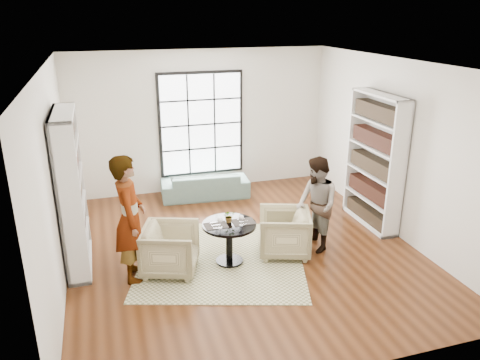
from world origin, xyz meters
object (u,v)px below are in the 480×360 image
object	(u,v)px
armchair_left	(170,249)
wine_glass_right	(241,218)
person_left	(130,219)
pedestal_table	(229,234)
sofa	(205,185)
person_right	(316,205)
wine_glass_left	(220,221)
flower_centerpiece	(229,216)
armchair_right	(284,233)

from	to	relation	value
armchair_left	wine_glass_right	size ratio (longest dim) A/B	4.63
person_left	pedestal_table	bearing A→B (deg)	-85.47
sofa	person_left	distance (m)	3.35
pedestal_table	person_right	distance (m)	1.50
wine_glass_left	flower_centerpiece	xyz separation A→B (m)	(0.19, 0.18, -0.03)
armchair_right	wine_glass_left	bearing A→B (deg)	-63.31
person_left	sofa	bearing A→B (deg)	-26.77
person_right	flower_centerpiece	xyz separation A→B (m)	(-1.46, 0.03, -0.02)
armchair_right	person_left	xyz separation A→B (m)	(-2.38, -0.02, 0.58)
sofa	flower_centerpiece	size ratio (longest dim) A/B	9.34
wine_glass_right	flower_centerpiece	distance (m)	0.23
armchair_right	wine_glass_right	xyz separation A→B (m)	(-0.76, -0.14, 0.42)
sofa	armchair_left	xyz separation A→B (m)	(-1.17, -2.80, 0.10)
person_left	wine_glass_right	xyz separation A→B (m)	(1.62, -0.12, -0.15)
person_right	wine_glass_right	bearing A→B (deg)	-83.75
pedestal_table	sofa	size ratio (longest dim) A/B	0.46
person_left	person_right	bearing A→B (deg)	-84.72
person_right	wine_glass_left	world-z (taller)	person_right
person_left	wine_glass_right	bearing A→B (deg)	-89.46
armchair_left	wine_glass_right	world-z (taller)	wine_glass_right
person_right	wine_glass_right	xyz separation A→B (m)	(-1.31, -0.14, 0.01)
wine_glass_left	armchair_left	bearing A→B (deg)	170.11
pedestal_table	sofa	world-z (taller)	pedestal_table
sofa	person_left	world-z (taller)	person_left
armchair_left	person_right	bearing A→B (deg)	-69.96
pedestal_table	sofa	distance (m)	2.83
armchair_right	person_right	bearing A→B (deg)	108.86
flower_centerpiece	wine_glass_right	bearing A→B (deg)	-50.62
armchair_right	wine_glass_left	distance (m)	1.19
sofa	wine_glass_left	size ratio (longest dim) A/B	10.03
armchair_left	person_right	size ratio (longest dim) A/B	0.52
wine_glass_right	armchair_left	bearing A→B (deg)	173.50
armchair_right	flower_centerpiece	size ratio (longest dim) A/B	4.16
pedestal_table	person_left	bearing A→B (deg)	179.68
pedestal_table	armchair_left	xyz separation A→B (m)	(-0.91, 0.01, -0.12)
armchair_right	wine_glass_right	distance (m)	0.88
pedestal_table	wine_glass_left	bearing A→B (deg)	-145.42
pedestal_table	armchair_left	bearing A→B (deg)	179.49
person_left	person_right	distance (m)	2.94
wine_glass_left	person_right	bearing A→B (deg)	5.23
pedestal_table	armchair_right	world-z (taller)	armchair_right
pedestal_table	armchair_left	size ratio (longest dim) A/B	1.03
person_right	wine_glass_right	distance (m)	1.32
sofa	wine_glass_right	xyz separation A→B (m)	(-0.10, -2.92, 0.53)
wine_glass_left	wine_glass_right	distance (m)	0.33
pedestal_table	armchair_right	distance (m)	0.93
pedestal_table	flower_centerpiece	world-z (taller)	flower_centerpiece
sofa	armchair_left	world-z (taller)	armchair_left
armchair_left	armchair_right	world-z (taller)	same
armchair_right	wine_glass_right	size ratio (longest dim) A/B	4.64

